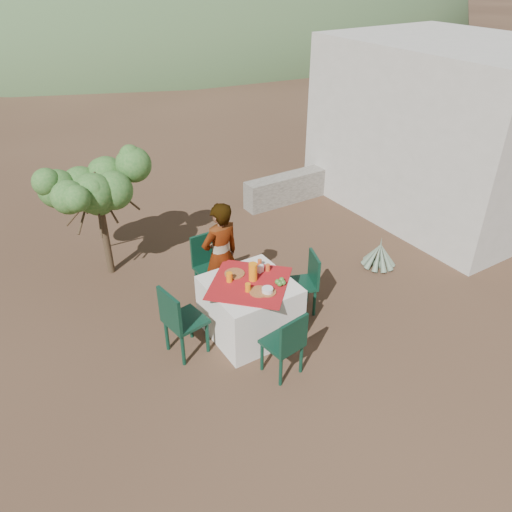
{
  "coord_description": "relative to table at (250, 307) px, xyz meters",
  "views": [
    {
      "loc": [
        -2.14,
        -3.93,
        4.26
      ],
      "look_at": [
        0.84,
        0.81,
        0.83
      ],
      "focal_mm": 35.0,
      "sensor_mm": 36.0,
      "label": 1
    }
  ],
  "objects": [
    {
      "name": "ground",
      "position": [
        -0.5,
        -0.41,
        -0.38
      ],
      "size": [
        160.0,
        160.0,
        0.0
      ],
      "primitive_type": "plane",
      "color": "#39271A",
      "rests_on": "ground"
    },
    {
      "name": "table",
      "position": [
        0.0,
        0.0,
        0.0
      ],
      "size": [
        1.3,
        1.3,
        0.76
      ],
      "color": "white",
      "rests_on": "ground"
    },
    {
      "name": "chair_far",
      "position": [
        -0.05,
        0.99,
        0.15
      ],
      "size": [
        0.45,
        0.45,
        0.95
      ],
      "rotation": [
        0.0,
        0.0,
        0.02
      ],
      "color": "black",
      "rests_on": "ground"
    },
    {
      "name": "chair_near",
      "position": [
        -0.06,
        -0.89,
        0.1
      ],
      "size": [
        0.45,
        0.45,
        0.87
      ],
      "rotation": [
        0.0,
        0.0,
        3.28
      ],
      "color": "black",
      "rests_on": "ground"
    },
    {
      "name": "chair_left",
      "position": [
        -0.93,
        0.08,
        0.15
      ],
      "size": [
        0.5,
        0.5,
        0.95
      ],
      "rotation": [
        0.0,
        0.0,
        1.72
      ],
      "color": "black",
      "rests_on": "ground"
    },
    {
      "name": "chair_right",
      "position": [
        0.89,
        -0.0,
        0.1
      ],
      "size": [
        0.51,
        0.51,
        0.86
      ],
      "rotation": [
        0.0,
        0.0,
        4.36
      ],
      "color": "black",
      "rests_on": "ground"
    },
    {
      "name": "person",
      "position": [
        -0.01,
        0.71,
        0.4
      ],
      "size": [
        0.61,
        0.44,
        1.56
      ],
      "primitive_type": "imported",
      "rotation": [
        0.0,
        0.0,
        3.27
      ],
      "color": "#8C6651",
      "rests_on": "ground"
    },
    {
      "name": "shrub_tree",
      "position": [
        -1.03,
        2.4,
        0.94
      ],
      "size": [
        1.42,
        1.4,
        1.68
      ],
      "color": "#493624",
      "rests_on": "ground"
    },
    {
      "name": "agave",
      "position": [
        2.54,
        0.27,
        -0.19
      ],
      "size": [
        0.54,
        0.53,
        0.57
      ],
      "rotation": [
        0.0,
        0.0,
        -0.06
      ],
      "color": "slate",
      "rests_on": "ground"
    },
    {
      "name": "guesthouse",
      "position": [
        5.1,
        1.39,
        1.12
      ],
      "size": [
        3.2,
        4.2,
        3.0
      ],
      "primitive_type": "cube",
      "color": "beige",
      "rests_on": "ground"
    },
    {
      "name": "stone_wall",
      "position": [
        3.1,
        2.99,
        -0.1
      ],
      "size": [
        2.6,
        0.35,
        0.55
      ],
      "primitive_type": "cube",
      "color": "gray",
      "rests_on": "ground"
    },
    {
      "name": "hill_near_right",
      "position": [
        11.5,
        35.59,
        -0.38
      ],
      "size": [
        48.0,
        48.0,
        20.0
      ],
      "primitive_type": "ellipsoid",
      "color": "#3D5A33",
      "rests_on": "ground"
    },
    {
      "name": "plate_far",
      "position": [
        -0.06,
        0.27,
        0.39
      ],
      "size": [
        0.26,
        0.26,
        0.01
      ],
      "primitive_type": "cylinder",
      "color": "brown",
      "rests_on": "table"
    },
    {
      "name": "plate_near",
      "position": [
        -0.01,
        -0.23,
        0.39
      ],
      "size": [
        0.25,
        0.25,
        0.01
      ],
      "primitive_type": "cylinder",
      "color": "brown",
      "rests_on": "table"
    },
    {
      "name": "glass_far",
      "position": [
        -0.2,
        0.16,
        0.44
      ],
      "size": [
        0.08,
        0.08,
        0.12
      ],
      "primitive_type": "cylinder",
      "color": "orange",
      "rests_on": "table"
    },
    {
      "name": "glass_near",
      "position": [
        -0.11,
        -0.14,
        0.44
      ],
      "size": [
        0.07,
        0.07,
        0.11
      ],
      "primitive_type": "cylinder",
      "color": "orange",
      "rests_on": "table"
    },
    {
      "name": "juice_pitcher",
      "position": [
        0.07,
        0.03,
        0.5
      ],
      "size": [
        0.11,
        0.11,
        0.24
      ],
      "primitive_type": "cylinder",
      "color": "orange",
      "rests_on": "table"
    },
    {
      "name": "bowl_plate",
      "position": [
        0.07,
        -0.29,
        0.39
      ],
      "size": [
        0.21,
        0.21,
        0.01
      ],
      "primitive_type": "cylinder",
      "color": "brown",
      "rests_on": "table"
    },
    {
      "name": "white_bowl",
      "position": [
        0.07,
        -0.29,
        0.42
      ],
      "size": [
        0.14,
        0.14,
        0.05
      ],
      "primitive_type": "cylinder",
      "color": "white",
      "rests_on": "bowl_plate"
    },
    {
      "name": "jar_left",
      "position": [
        0.34,
        0.11,
        0.43
      ],
      "size": [
        0.06,
        0.06,
        0.09
      ],
      "primitive_type": "cylinder",
      "color": "#D05824",
      "rests_on": "table"
    },
    {
      "name": "jar_right",
      "position": [
        0.32,
        0.27,
        0.43
      ],
      "size": [
        0.06,
        0.06,
        0.09
      ],
      "primitive_type": "cylinder",
      "color": "#D05824",
      "rests_on": "table"
    },
    {
      "name": "napkin_holder",
      "position": [
        0.24,
        0.13,
        0.43
      ],
      "size": [
        0.09,
        0.06,
        0.1
      ],
      "primitive_type": "cube",
      "rotation": [
        0.0,
        0.0,
        0.24
      ],
      "color": "white",
      "rests_on": "table"
    },
    {
      "name": "fruit_cluster",
      "position": [
        0.3,
        -0.23,
        0.42
      ],
      "size": [
        0.14,
        0.13,
        0.07
      ],
      "color": "#3F792C",
      "rests_on": "table"
    }
  ]
}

